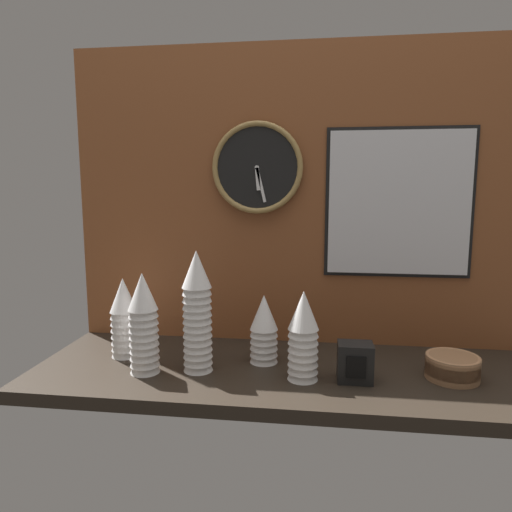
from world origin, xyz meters
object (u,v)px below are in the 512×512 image
cup_stack_far_left (124,317)px  cup_stack_center_left (197,311)px  cup_stack_center_right (303,336)px  bowl_stack_far_right (452,366)px  cup_stack_center (264,329)px  cup_stack_left (144,323)px  napkin_dispenser (355,362)px  wall_clock (257,168)px  menu_board (399,203)px

cup_stack_far_left → cup_stack_center_left: 29.23cm
cup_stack_far_left → cup_stack_center_left: cup_stack_center_left is taller
cup_stack_center_right → bowl_stack_far_right: (43.66, 6.13, -9.48)cm
cup_stack_center_left → cup_stack_center: bearing=26.2°
cup_stack_center_left → cup_stack_left: size_ratio=1.21×
cup_stack_far_left → cup_stack_center_left: size_ratio=0.71×
cup_stack_center_right → bowl_stack_far_right: bearing=8.0°
bowl_stack_far_right → napkin_dispenser: size_ratio=1.36×
cup_stack_center → wall_clock: 55.60cm
cup_stack_center_right → napkin_dispenser: cup_stack_center_right is taller
bowl_stack_far_right → wall_clock: size_ratio=0.48×
cup_stack_center_left → bowl_stack_far_right: size_ratio=2.42×
bowl_stack_far_right → menu_board: (-12.78, 26.82, 46.81)cm
wall_clock → menu_board: wall_clock is taller
cup_stack_far_left → wall_clock: wall_clock is taller
cup_stack_center → cup_stack_center_left: bearing=-153.8°
bowl_stack_far_right → wall_clock: bearing=157.1°
cup_stack_center → wall_clock: bearing=103.3°
cup_stack_left → bowl_stack_far_right: size_ratio=2.00×
cup_stack_center_left → wall_clock: 54.99cm
bowl_stack_far_right → cup_stack_far_left: bearing=177.1°
cup_stack_far_left → menu_board: 100.09cm
cup_stack_center_right → cup_stack_left: cup_stack_left is taller
cup_stack_far_left → cup_stack_center: bearing=0.8°
cup_stack_center → bowl_stack_far_right: 57.27cm
cup_stack_center → napkin_dispenser: 30.53cm
napkin_dispenser → cup_stack_left: bearing=-178.3°
cup_stack_center_right → napkin_dispenser: size_ratio=2.34×
cup_stack_far_left → cup_stack_left: size_ratio=0.86×
menu_board → napkin_dispenser: menu_board is taller
bowl_stack_far_right → napkin_dispenser: napkin_dispenser is taller
cup_stack_center → bowl_stack_far_right: size_ratio=1.44×
cup_stack_center_right → menu_board: (30.88, 32.95, 37.33)cm
menu_board → napkin_dispenser: size_ratio=4.50×
wall_clock → menu_board: size_ratio=0.63×
wall_clock → menu_board: (48.49, 0.89, -12.09)cm
wall_clock → cup_stack_center_left: bearing=-116.1°
cup_stack_center_left → cup_stack_far_left: bearing=162.0°
cup_stack_center → cup_stack_far_left: bearing=-179.2°
cup_stack_left → bowl_stack_far_right: bearing=4.5°
cup_stack_center → napkin_dispenser: size_ratio=1.96×
cup_stack_center_left → menu_board: (62.99, 30.52, 31.90)cm
cup_stack_center → napkin_dispenser: (27.90, -11.15, -5.43)cm
cup_stack_center → cup_stack_left: cup_stack_left is taller
cup_stack_center → cup_stack_center_right: 17.65cm
cup_stack_center → cup_stack_center_left: (-19.27, -9.47, 7.60)cm
bowl_stack_far_right → wall_clock: 88.86cm
cup_stack_center → bowl_stack_far_right: bearing=-5.8°
cup_stack_far_left → cup_stack_center_right: bearing=-10.8°
cup_stack_center_right → cup_stack_center_left: (-32.11, 2.43, 5.43)cm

